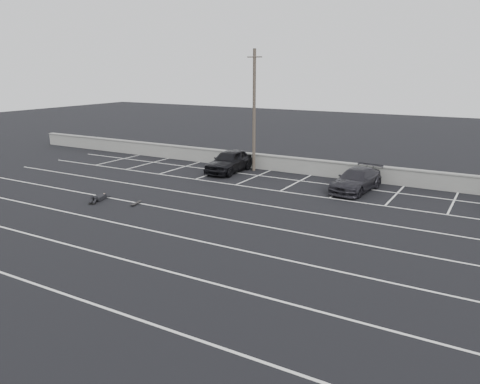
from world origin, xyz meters
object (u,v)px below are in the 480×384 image
Objects in this scene: car_right at (356,180)px; utility_pole at (254,111)px; person at (101,195)px; car_left at (230,161)px; skateboard at (136,203)px.

car_right is 8.75m from utility_pole.
car_right is 1.92× the size of person.
person is at bearing -106.54° from car_left.
car_left is 1.01× the size of car_right.
car_left reaches higher than skateboard.
skateboard is (-1.34, -10.48, -4.06)m from utility_pole.
car_right is at bearing -6.31° from car_left.
car_left is 5.97× the size of skateboard.
utility_pole is at bearing 71.71° from skateboard.
utility_pole reaches higher than skateboard.
utility_pole is at bearing 49.31° from person.
utility_pole reaches higher than car_left.
person is 2.38m from skateboard.
car_right is 0.55× the size of utility_pole.
utility_pole is (1.23, 1.21, 3.37)m from car_left.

